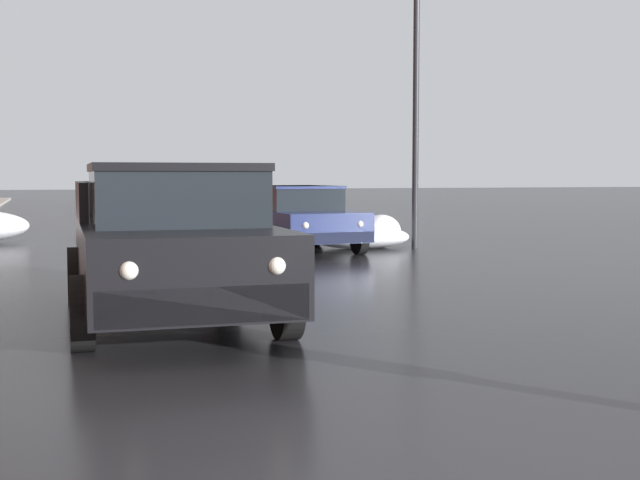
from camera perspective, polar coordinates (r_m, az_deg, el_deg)
snow_bank_along_left_kerb at (r=18.92m, az=3.02°, el=0.31°), size 2.33×1.38×0.76m
pickup_truck_black_approaching_near_lane at (r=9.59m, az=-10.22°, el=-0.19°), size 2.24×5.35×1.76m
sedan_darkblue_parked_kerbside_close at (r=18.21m, az=-1.60°, el=1.60°), size 2.26×4.04×1.42m
sedan_red_parked_kerbside_mid at (r=25.96m, az=-6.08°, el=2.40°), size 2.14×4.02×1.42m
sedan_black_parked_far_down_block at (r=32.30m, az=-8.44°, el=2.77°), size 2.05×4.44×1.42m
sedan_grey_queued_behind_truck at (r=39.43m, az=-10.50°, el=3.02°), size 2.22×4.21×1.42m
street_lamp_post at (r=19.12m, az=6.52°, el=9.24°), size 0.44×0.24×5.82m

